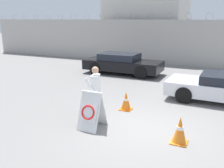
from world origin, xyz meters
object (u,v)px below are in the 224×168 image
Objects in this scene: barricade_sign at (91,110)px; parked_car_rear_sedan at (223,88)px; traffic_cone_near at (180,130)px; security_guard at (95,90)px; parked_car_front_coupe at (122,63)px; traffic_cone_mid at (126,101)px.

barricade_sign is 0.27× the size of parked_car_rear_sedan.
traffic_cone_near is at bearing 79.09° from parked_car_rear_sedan.
barricade_sign is at bearing 4.33° from security_guard.
parked_car_front_coupe reaches higher than barricade_sign.
parked_car_rear_sedan is at bearing 38.41° from traffic_cone_mid.
security_guard reaches higher than traffic_cone_near.
parked_car_rear_sedan reaches higher than traffic_cone_mid.
traffic_cone_near is 8.71m from parked_car_front_coupe.
barricade_sign reaches higher than traffic_cone_near.
parked_car_front_coupe is 1.07× the size of parked_car_rear_sedan.
security_guard is 2.92m from traffic_cone_near.
traffic_cone_near is at bearing -57.00° from parked_car_front_coupe.
parked_car_front_coupe is at bearing 122.76° from traffic_cone_near.
traffic_cone_near is (2.80, -0.53, -0.61)m from security_guard.
security_guard is 1.48m from traffic_cone_mid.
traffic_cone_mid is 6.14m from parked_car_front_coupe.
security_guard is 0.41× the size of parked_car_rear_sedan.
barricade_sign is 1.94m from traffic_cone_mid.
traffic_cone_mid is 0.16× the size of parked_car_rear_sedan.
parked_car_rear_sedan is at bearing 77.77° from traffic_cone_near.
barricade_sign is 7.79m from parked_car_front_coupe.
barricade_sign is at bearing -100.52° from traffic_cone_mid.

